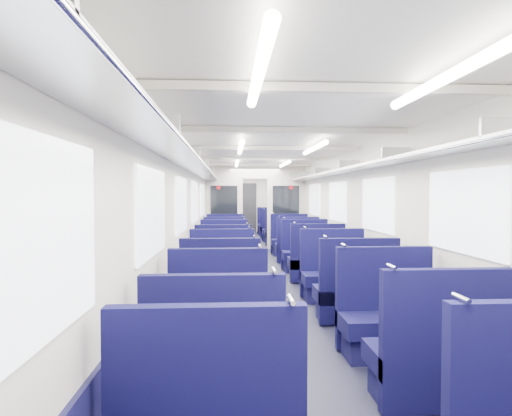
{
  "coord_description": "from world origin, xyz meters",
  "views": [
    {
      "loc": [
        -0.72,
        -9.0,
        1.58
      ],
      "look_at": [
        -0.0,
        2.8,
        1.19
      ],
      "focal_mm": 30.68,
      "sensor_mm": 36.0,
      "label": 1
    }
  ],
  "objects_px": {
    "seat_25": "(273,229)",
    "seat_26": "(227,226)",
    "seat_5": "(438,361)",
    "seat_16": "(225,248)",
    "seat_20": "(226,235)",
    "bulkhead": "(255,206)",
    "seat_7": "(388,321)",
    "seat_27": "(270,226)",
    "seat_6": "(218,326)",
    "seat_24": "(226,229)",
    "seat_8": "(221,295)",
    "seat_18": "(225,242)",
    "seat_9": "(356,295)",
    "seat_15": "(305,254)",
    "end_door": "(247,208)",
    "seat_4": "(214,373)",
    "seat_10": "(222,278)",
    "seat_21": "(281,235)",
    "seat_12": "(223,265)",
    "seat_17": "(297,248)",
    "seat_22": "(226,232)",
    "seat_13": "(316,263)",
    "seat_11": "(334,277)",
    "seat_19": "(290,242)",
    "seat_14": "(224,255)",
    "seat_23": "(277,232)"
  },
  "relations": [
    {
      "from": "seat_9",
      "to": "seat_15",
      "type": "distance_m",
      "value": 3.59
    },
    {
      "from": "seat_25",
      "to": "seat_13",
      "type": "bearing_deg",
      "value": -90.0
    },
    {
      "from": "seat_9",
      "to": "seat_15",
      "type": "height_order",
      "value": "same"
    },
    {
      "from": "end_door",
      "to": "seat_5",
      "type": "relative_size",
      "value": 1.85
    },
    {
      "from": "seat_6",
      "to": "seat_24",
      "type": "relative_size",
      "value": 1.0
    },
    {
      "from": "seat_7",
      "to": "seat_24",
      "type": "height_order",
      "value": "same"
    },
    {
      "from": "seat_11",
      "to": "seat_13",
      "type": "relative_size",
      "value": 1.0
    },
    {
      "from": "seat_24",
      "to": "seat_14",
      "type": "bearing_deg",
      "value": -90.0
    },
    {
      "from": "seat_4",
      "to": "seat_24",
      "type": "distance_m",
      "value": 12.5
    },
    {
      "from": "seat_26",
      "to": "seat_8",
      "type": "bearing_deg",
      "value": -90.0
    },
    {
      "from": "seat_4",
      "to": "seat_22",
      "type": "height_order",
      "value": "same"
    },
    {
      "from": "seat_17",
      "to": "seat_18",
      "type": "relative_size",
      "value": 1.0
    },
    {
      "from": "seat_11",
      "to": "seat_24",
      "type": "xyz_separation_m",
      "value": [
        -1.66,
        9.14,
        0.0
      ]
    },
    {
      "from": "seat_20",
      "to": "seat_25",
      "type": "distance_m",
      "value": 2.78
    },
    {
      "from": "seat_23",
      "to": "seat_25",
      "type": "height_order",
      "value": "same"
    },
    {
      "from": "seat_26",
      "to": "seat_27",
      "type": "height_order",
      "value": "same"
    },
    {
      "from": "seat_5",
      "to": "seat_22",
      "type": "relative_size",
      "value": 1.0
    },
    {
      "from": "seat_8",
      "to": "seat_18",
      "type": "relative_size",
      "value": 1.0
    },
    {
      "from": "seat_25",
      "to": "end_door",
      "type": "bearing_deg",
      "value": 107.84
    },
    {
      "from": "seat_5",
      "to": "seat_16",
      "type": "height_order",
      "value": "same"
    },
    {
      "from": "seat_7",
      "to": "seat_6",
      "type": "bearing_deg",
      "value": -178.82
    },
    {
      "from": "seat_6",
      "to": "seat_21",
      "type": "relative_size",
      "value": 1.0
    },
    {
      "from": "seat_19",
      "to": "seat_22",
      "type": "height_order",
      "value": "same"
    },
    {
      "from": "seat_11",
      "to": "seat_27",
      "type": "relative_size",
      "value": 1.0
    },
    {
      "from": "seat_25",
      "to": "seat_26",
      "type": "height_order",
      "value": "same"
    },
    {
      "from": "seat_22",
      "to": "seat_23",
      "type": "distance_m",
      "value": 1.66
    },
    {
      "from": "seat_14",
      "to": "seat_24",
      "type": "distance_m",
      "value": 6.69
    },
    {
      "from": "seat_22",
      "to": "seat_24",
      "type": "distance_m",
      "value": 1.32
    },
    {
      "from": "seat_12",
      "to": "seat_13",
      "type": "bearing_deg",
      "value": 4.5
    },
    {
      "from": "bulkhead",
      "to": "seat_19",
      "type": "height_order",
      "value": "bulkhead"
    },
    {
      "from": "seat_11",
      "to": "seat_16",
      "type": "distance_m",
      "value": 4.01
    },
    {
      "from": "seat_4",
      "to": "seat_10",
      "type": "xyz_separation_m",
      "value": [
        0.0,
        3.41,
        0.0
      ]
    },
    {
      "from": "seat_7",
      "to": "seat_21",
      "type": "distance_m",
      "value": 8.94
    },
    {
      "from": "seat_11",
      "to": "seat_14",
      "type": "relative_size",
      "value": 1.0
    },
    {
      "from": "seat_20",
      "to": "bulkhead",
      "type": "bearing_deg",
      "value": -43.16
    },
    {
      "from": "seat_7",
      "to": "seat_27",
      "type": "xyz_separation_m",
      "value": [
        0.0,
        12.46,
        0.0
      ]
    },
    {
      "from": "seat_12",
      "to": "bulkhead",
      "type": "bearing_deg",
      "value": 80.13
    },
    {
      "from": "seat_17",
      "to": "seat_26",
      "type": "xyz_separation_m",
      "value": [
        -1.66,
        6.59,
        0.0
      ]
    },
    {
      "from": "seat_19",
      "to": "seat_24",
      "type": "distance_m",
      "value": 4.65
    },
    {
      "from": "seat_15",
      "to": "seat_25",
      "type": "height_order",
      "value": "same"
    },
    {
      "from": "seat_17",
      "to": "seat_26",
      "type": "bearing_deg",
      "value": 104.14
    },
    {
      "from": "seat_11",
      "to": "seat_22",
      "type": "xyz_separation_m",
      "value": [
        -1.66,
        7.81,
        0.0
      ]
    },
    {
      "from": "seat_22",
      "to": "seat_20",
      "type": "bearing_deg",
      "value": -90.0
    },
    {
      "from": "seat_5",
      "to": "seat_10",
      "type": "relative_size",
      "value": 1.0
    },
    {
      "from": "seat_12",
      "to": "seat_17",
      "type": "bearing_deg",
      "value": 54.8
    },
    {
      "from": "seat_8",
      "to": "seat_15",
      "type": "distance_m",
      "value": 3.87
    },
    {
      "from": "seat_7",
      "to": "seat_19",
      "type": "bearing_deg",
      "value": 90.0
    },
    {
      "from": "seat_17",
      "to": "end_door",
      "type": "bearing_deg",
      "value": 95.92
    },
    {
      "from": "seat_15",
      "to": "seat_4",
      "type": "bearing_deg",
      "value": -105.93
    },
    {
      "from": "seat_4",
      "to": "seat_19",
      "type": "relative_size",
      "value": 1.0
    }
  ]
}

